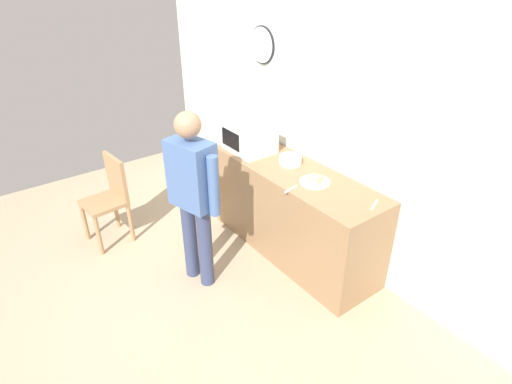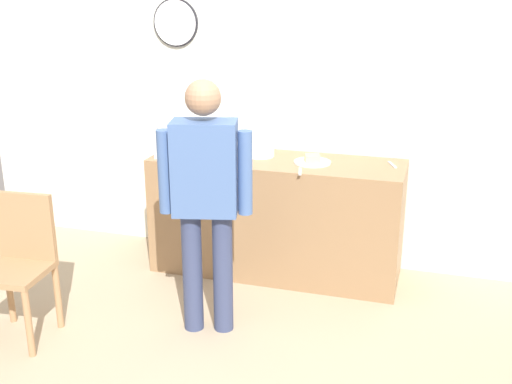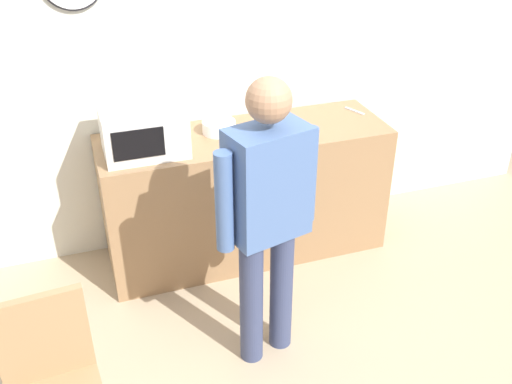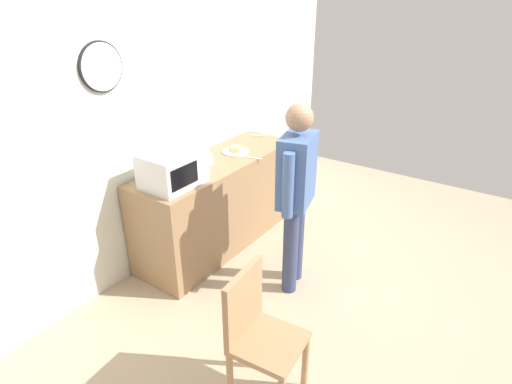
{
  "view_description": "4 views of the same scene",
  "coord_description": "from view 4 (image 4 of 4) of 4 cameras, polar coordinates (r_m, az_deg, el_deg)",
  "views": [
    {
      "loc": [
        2.72,
        -1.21,
        2.72
      ],
      "look_at": [
        0.08,
        0.77,
        0.84
      ],
      "focal_mm": 29.34,
      "sensor_mm": 36.0,
      "label": 1
    },
    {
      "loc": [
        1.29,
        -3.21,
        2.19
      ],
      "look_at": [
        0.08,
        0.77,
        0.81
      ],
      "focal_mm": 43.65,
      "sensor_mm": 36.0,
      "label": 2
    },
    {
      "loc": [
        -0.95,
        -2.13,
        2.55
      ],
      "look_at": [
        0.01,
        0.71,
        0.78
      ],
      "focal_mm": 41.13,
      "sensor_mm": 36.0,
      "label": 3
    },
    {
      "loc": [
        -2.82,
        -1.24,
        2.41
      ],
      "look_at": [
        -0.05,
        0.66,
        0.8
      ],
      "focal_mm": 29.02,
      "sensor_mm": 36.0,
      "label": 4
    }
  ],
  "objects": [
    {
      "name": "ground_plane",
      "position": [
        3.91,
        8.58,
        -12.71
      ],
      "size": [
        6.0,
        6.0,
        0.0
      ],
      "primitive_type": "plane",
      "color": "tan"
    },
    {
      "name": "back_wall",
      "position": [
        4.15,
        -10.6,
        9.79
      ],
      "size": [
        5.4,
        0.13,
        2.6
      ],
      "color": "silver",
      "rests_on": "ground_plane"
    },
    {
      "name": "kitchen_counter",
      "position": [
        4.29,
        -5.03,
        -1.39
      ],
      "size": [
        1.94,
        0.62,
        0.93
      ],
      "primitive_type": "cube",
      "color": "#93704C",
      "rests_on": "ground_plane"
    },
    {
      "name": "microwave",
      "position": [
        3.56,
        -11.39,
        3.18
      ],
      "size": [
        0.5,
        0.39,
        0.3
      ],
      "color": "silver",
      "rests_on": "kitchen_counter"
    },
    {
      "name": "sandwich_plate",
      "position": [
        4.29,
        -2.81,
        5.71
      ],
      "size": [
        0.28,
        0.28,
        0.07
      ],
      "color": "white",
      "rests_on": "kitchen_counter"
    },
    {
      "name": "salad_bowl",
      "position": [
        4.02,
        -7.49,
        4.45
      ],
      "size": [
        0.22,
        0.22,
        0.08
      ],
      "primitive_type": "cylinder",
      "color": "white",
      "rests_on": "kitchen_counter"
    },
    {
      "name": "fork_utensil",
      "position": [
        4.13,
        -0.26,
        4.7
      ],
      "size": [
        0.06,
        0.17,
        0.01
      ],
      "primitive_type": "cube",
      "rotation": [
        0.0,
        0.0,
        1.79
      ],
      "color": "silver",
      "rests_on": "kitchen_counter"
    },
    {
      "name": "spoon_utensil",
      "position": [
        4.8,
        0.26,
        7.77
      ],
      "size": [
        0.08,
        0.16,
        0.01
      ],
      "primitive_type": "cube",
      "rotation": [
        0.0,
        0.0,
        1.97
      ],
      "color": "silver",
      "rests_on": "kitchen_counter"
    },
    {
      "name": "person_standing",
      "position": [
        3.42,
        5.56,
        0.69
      ],
      "size": [
        0.58,
        0.33,
        1.67
      ],
      "color": "#353F63",
      "rests_on": "ground_plane"
    },
    {
      "name": "wooden_chair",
      "position": [
        2.69,
        0.32,
        -18.75
      ],
      "size": [
        0.43,
        0.43,
        0.94
      ],
      "color": "#A87F56",
      "rests_on": "ground_plane"
    }
  ]
}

